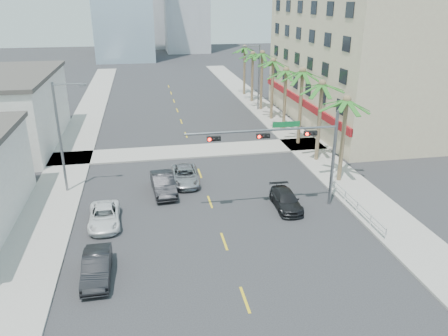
% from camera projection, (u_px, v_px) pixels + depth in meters
% --- Properties ---
extents(ground, '(260.00, 260.00, 0.00)m').
position_uv_depth(ground, '(237.00, 277.00, 24.87)').
color(ground, '#262628').
rests_on(ground, ground).
extents(sidewalk_right, '(4.00, 120.00, 0.15)m').
position_uv_depth(sidewalk_right, '(309.00, 150.00, 45.19)').
color(sidewalk_right, gray).
rests_on(sidewalk_right, ground).
extents(sidewalk_left, '(4.00, 120.00, 0.15)m').
position_uv_depth(sidewalk_left, '(68.00, 166.00, 41.09)').
color(sidewalk_left, gray).
rests_on(sidewalk_left, ground).
extents(sidewalk_cross, '(80.00, 4.00, 0.15)m').
position_uv_depth(sidewalk_cross, '(192.00, 151.00, 44.97)').
color(sidewalk_cross, gray).
rests_on(sidewalk_cross, ground).
extents(building_right, '(15.25, 28.00, 15.00)m').
position_uv_depth(building_right, '(362.00, 62.00, 53.33)').
color(building_right, '#C9B18E').
rests_on(building_right, ground).
extents(building_left_far, '(11.00, 18.00, 7.20)m').
position_uv_depth(building_left_far, '(0.00, 112.00, 45.84)').
color(building_left_far, beige).
rests_on(building_left_far, ground).
extents(traffic_signal_mast, '(11.12, 0.54, 7.20)m').
position_uv_depth(traffic_signal_mast, '(293.00, 144.00, 31.28)').
color(traffic_signal_mast, slate).
rests_on(traffic_signal_mast, ground).
extents(palm_tree_0, '(4.80, 4.80, 7.80)m').
position_uv_depth(palm_tree_0, '(347.00, 101.00, 35.24)').
color(palm_tree_0, brown).
rests_on(palm_tree_0, ground).
extents(palm_tree_1, '(4.80, 4.80, 8.16)m').
position_uv_depth(palm_tree_1, '(322.00, 85.00, 39.87)').
color(palm_tree_1, brown).
rests_on(palm_tree_1, ground).
extents(palm_tree_2, '(4.80, 4.80, 8.52)m').
position_uv_depth(palm_tree_2, '(303.00, 72.00, 44.50)').
color(palm_tree_2, brown).
rests_on(palm_tree_2, ground).
extents(palm_tree_3, '(4.80, 4.80, 7.80)m').
position_uv_depth(palm_tree_3, '(286.00, 71.00, 49.51)').
color(palm_tree_3, brown).
rests_on(palm_tree_3, ground).
extents(palm_tree_4, '(4.80, 4.80, 8.16)m').
position_uv_depth(palm_tree_4, '(273.00, 61.00, 54.14)').
color(palm_tree_4, brown).
rests_on(palm_tree_4, ground).
extents(palm_tree_5, '(4.80, 4.80, 8.52)m').
position_uv_depth(palm_tree_5, '(262.00, 54.00, 58.77)').
color(palm_tree_5, brown).
rests_on(palm_tree_5, ground).
extents(palm_tree_6, '(4.80, 4.80, 7.80)m').
position_uv_depth(palm_tree_6, '(253.00, 54.00, 63.78)').
color(palm_tree_6, brown).
rests_on(palm_tree_6, ground).
extents(palm_tree_7, '(4.80, 4.80, 8.16)m').
position_uv_depth(palm_tree_7, '(245.00, 48.00, 68.41)').
color(palm_tree_7, brown).
rests_on(palm_tree_7, ground).
extents(streetlight_left, '(2.55, 0.25, 9.00)m').
position_uv_depth(streetlight_left, '(62.00, 133.00, 33.95)').
color(streetlight_left, slate).
rests_on(streetlight_left, ground).
extents(streetlight_right, '(2.55, 0.25, 9.00)m').
position_uv_depth(streetlight_right, '(257.00, 74.00, 59.66)').
color(streetlight_right, slate).
rests_on(streetlight_right, ground).
extents(guardrail, '(0.08, 8.08, 1.00)m').
position_uv_depth(guardrail, '(357.00, 206.00, 31.88)').
color(guardrail, silver).
rests_on(guardrail, ground).
extents(car_parked_mid, '(1.53, 4.31, 1.42)m').
position_uv_depth(car_parked_mid, '(97.00, 267.00, 24.60)').
color(car_parked_mid, black).
rests_on(car_parked_mid, ground).
extents(car_parked_far, '(2.25, 4.61, 1.26)m').
position_uv_depth(car_parked_far, '(104.00, 216.00, 30.45)').
color(car_parked_far, white).
rests_on(car_parked_far, ground).
extents(car_lane_left, '(2.05, 4.92, 1.58)m').
position_uv_depth(car_lane_left, '(163.00, 184.00, 35.34)').
color(car_lane_left, black).
rests_on(car_lane_left, ground).
extents(car_lane_center, '(2.38, 4.91, 1.34)m').
position_uv_depth(car_lane_center, '(185.00, 175.00, 37.31)').
color(car_lane_center, '#A6A5AA').
rests_on(car_lane_center, ground).
extents(car_lane_right, '(1.88, 4.40, 1.27)m').
position_uv_depth(car_lane_right, '(286.00, 200.00, 32.89)').
color(car_lane_right, black).
rests_on(car_lane_right, ground).
extents(pedestrian, '(0.73, 0.68, 1.67)m').
position_uv_depth(pedestrian, '(332.00, 178.00, 35.90)').
color(pedestrian, white).
rests_on(pedestrian, sidewalk_right).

